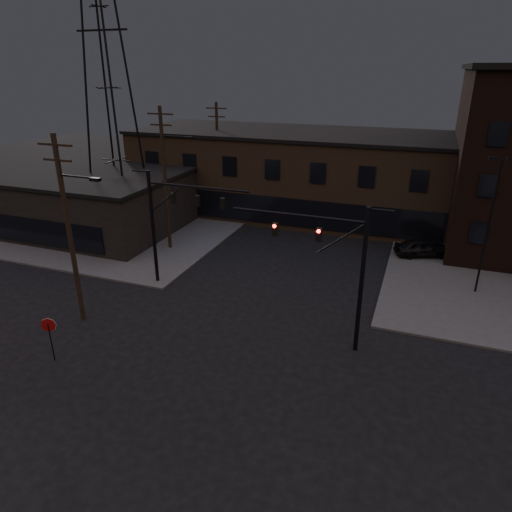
% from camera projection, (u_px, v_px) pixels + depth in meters
% --- Properties ---
extents(ground, '(140.00, 140.00, 0.00)m').
position_uv_depth(ground, '(210.00, 371.00, 22.89)').
color(ground, black).
rests_on(ground, ground).
extents(sidewalk_nw, '(30.00, 30.00, 0.15)m').
position_uv_depth(sidewalk_nw, '(115.00, 209.00, 49.03)').
color(sidewalk_nw, '#474744').
rests_on(sidewalk_nw, ground).
extents(building_row, '(40.00, 12.00, 8.00)m').
position_uv_depth(building_row, '(331.00, 177.00, 45.59)').
color(building_row, brown).
rests_on(building_row, ground).
extents(building_left, '(16.00, 12.00, 5.00)m').
position_uv_depth(building_left, '(90.00, 203.00, 42.27)').
color(building_left, black).
rests_on(building_left, ground).
extents(traffic_signal_near, '(7.12, 0.24, 8.00)m').
position_uv_depth(traffic_signal_near, '(340.00, 263.00, 23.16)').
color(traffic_signal_near, black).
rests_on(traffic_signal_near, ground).
extents(traffic_signal_far, '(7.12, 0.24, 8.00)m').
position_uv_depth(traffic_signal_far, '(169.00, 217.00, 30.08)').
color(traffic_signal_far, black).
rests_on(traffic_signal_far, ground).
extents(stop_sign, '(0.72, 0.33, 2.48)m').
position_uv_depth(stop_sign, '(49.00, 330.00, 23.06)').
color(stop_sign, black).
rests_on(stop_sign, ground).
extents(utility_pole_near, '(3.70, 0.28, 11.00)m').
position_uv_depth(utility_pole_near, '(69.00, 227.00, 25.44)').
color(utility_pole_near, black).
rests_on(utility_pole_near, ground).
extents(utility_pole_mid, '(3.70, 0.28, 11.50)m').
position_uv_depth(utility_pole_mid, '(166.00, 177.00, 36.05)').
color(utility_pole_mid, black).
rests_on(utility_pole_mid, ground).
extents(utility_pole_far, '(2.20, 0.28, 11.00)m').
position_uv_depth(utility_pole_far, '(218.00, 155.00, 46.91)').
color(utility_pole_far, black).
rests_on(utility_pole_far, ground).
extents(transmission_tower, '(7.00, 7.00, 25.00)m').
position_uv_depth(transmission_tower, '(108.00, 88.00, 39.53)').
color(transmission_tower, black).
rests_on(transmission_tower, ground).
extents(lot_light_a, '(1.50, 0.28, 9.14)m').
position_uv_depth(lot_light_a, '(491.00, 215.00, 28.68)').
color(lot_light_a, black).
rests_on(lot_light_a, ground).
extents(parked_car_lot_a, '(4.55, 3.13, 1.44)m').
position_uv_depth(parked_car_lot_a, '(422.00, 247.00, 36.28)').
color(parked_car_lot_a, black).
rests_on(parked_car_lot_a, sidewalk_ne).
extents(car_crossing, '(2.45, 4.80, 1.51)m').
position_uv_depth(car_crossing, '(297.00, 214.00, 44.87)').
color(car_crossing, black).
rests_on(car_crossing, ground).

